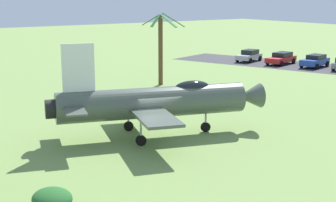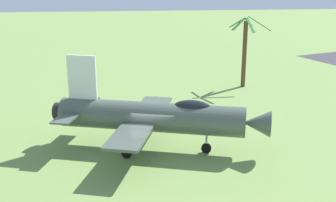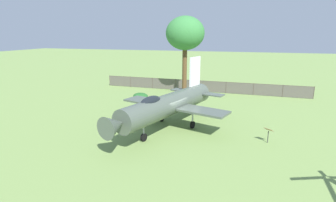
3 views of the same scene
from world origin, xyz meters
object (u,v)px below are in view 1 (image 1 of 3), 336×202
palm_tree (161,48)px  parked_car_blue (315,61)px  shrub_near_fence (52,199)px  display_jet (159,101)px  parked_car_red (281,58)px  info_plaque (105,98)px  parked_car_silver (249,55)px

palm_tree → parked_car_blue: bearing=88.1°
shrub_near_fence → palm_tree: bearing=137.4°
display_jet → parked_car_blue: 33.11m
parked_car_red → parked_car_blue: bearing=93.3°
info_plaque → parked_car_silver: parked_car_silver is taller
palm_tree → parked_car_red: bearing=99.4°
display_jet → info_plaque: 7.97m
info_plaque → shrub_near_fence: bearing=-34.4°
info_plaque → parked_car_silver: bearing=116.4°
info_plaque → palm_tree: bearing=124.6°
shrub_near_fence → parked_car_red: bearing=121.6°
display_jet → parked_car_red: size_ratio=2.61×
display_jet → parked_car_blue: (-13.33, 30.28, -1.35)m
palm_tree → display_jet: bearing=-34.0°
shrub_near_fence → parked_car_silver: bearing=126.9°
shrub_near_fence → info_plaque: (-14.01, 9.60, 0.46)m
parked_car_blue → parked_car_red: (-3.93, -1.34, -0.01)m
display_jet → info_plaque: bearing=103.8°
palm_tree → shrub_near_fence: bearing=-42.6°
parked_car_silver → palm_tree: bearing=2.3°
display_jet → palm_tree: 16.98m
palm_tree → parked_car_silver: size_ratio=1.51×
shrub_near_fence → parked_car_silver: size_ratio=0.41×
display_jet → palm_tree: bearing=73.4°
parked_car_blue → parked_car_red: 4.15m
palm_tree → info_plaque: bearing=-55.4°
display_jet → info_plaque: (-7.85, 0.50, -1.25)m
parked_car_blue → info_plaque: bearing=-4.4°
parked_car_red → shrub_near_fence: bearing=16.0°
palm_tree → shrub_near_fence: palm_tree is taller
parked_car_blue → shrub_near_fence: bearing=11.5°
display_jet → shrub_near_fence: 11.12m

